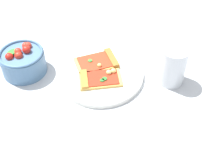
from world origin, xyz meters
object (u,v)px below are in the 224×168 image
Objects in this scene: plate at (101,75)px; soda_glass at (172,67)px; pizza_slice_far at (99,78)px; paper_napkin at (165,149)px; salad_bowl at (23,61)px; pizza_slice_near at (99,62)px.

soda_glass reaches higher than plate.
soda_glass is at bearing 158.91° from pizza_slice_far.
pizza_slice_far reaches higher than plate.
pizza_slice_far is at bearing -21.09° from soda_glass.
soda_glass is at bearing -125.16° from paper_napkin.
soda_glass is (-0.39, 0.22, 0.01)m from salad_bowl.
salad_bowl is (0.19, -0.14, 0.02)m from pizza_slice_far.
paper_napkin is at bearing 98.11° from plate.
pizza_slice_near is 0.34m from paper_napkin.
salad_bowl is 1.13× the size of soda_glass.
pizza_slice_near is (-0.01, -0.04, 0.01)m from plate.
pizza_slice_far is 1.04× the size of salad_bowl.
pizza_slice_far is 1.17× the size of soda_glass.
pizza_slice_near is 1.09× the size of soda_glass.
soda_glass is (-0.17, 0.14, 0.03)m from pizza_slice_near.
pizza_slice_near is at bearing -107.17° from plate.
soda_glass is (-0.20, 0.08, 0.03)m from pizza_slice_far.
pizza_slice_near is at bearing -85.12° from paper_napkin.
pizza_slice_far reaches higher than paper_napkin.
pizza_slice_far is 1.21× the size of paper_napkin.
salad_bowl is at bearing -19.66° from pizza_slice_near.
soda_glass reaches higher than paper_napkin.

